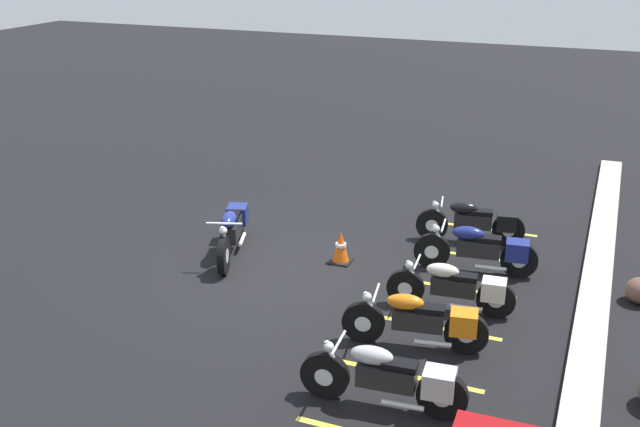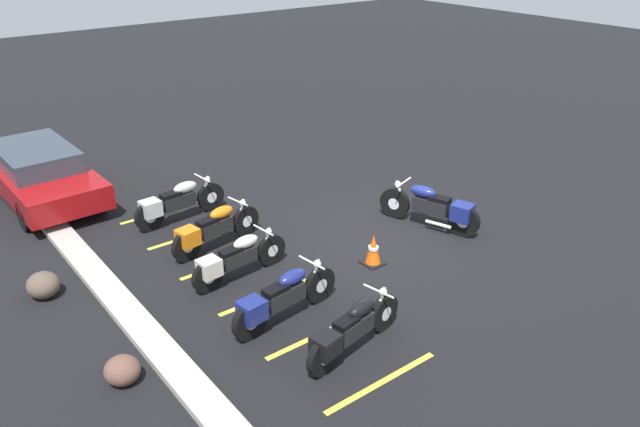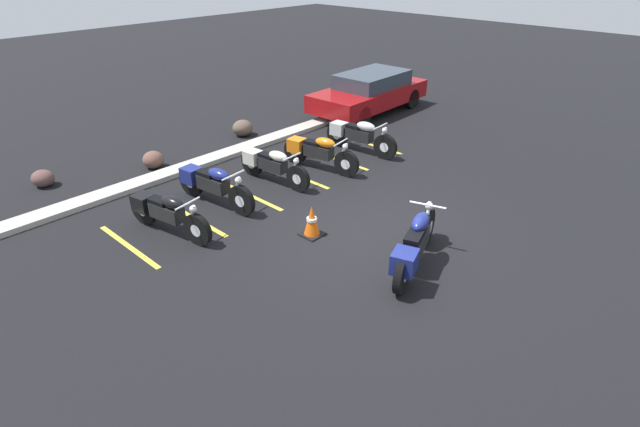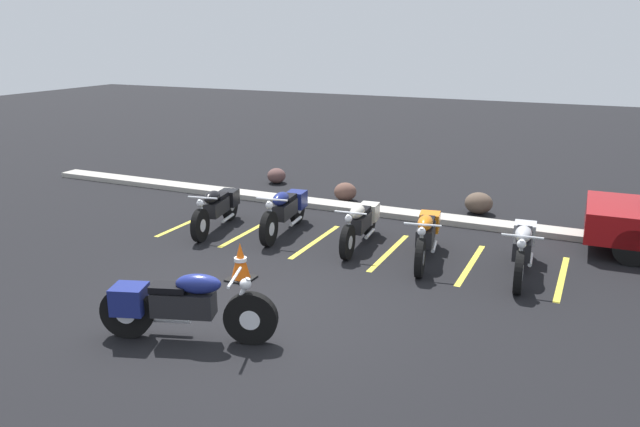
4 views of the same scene
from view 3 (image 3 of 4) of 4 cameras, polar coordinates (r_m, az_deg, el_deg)
ground at (r=9.54m, az=6.45°, el=-2.96°), size 60.00×60.00×0.00m
motorcycle_navy_featured at (r=8.56m, az=10.76°, el=-3.53°), size 2.23×1.00×0.91m
parked_bike_0 at (r=9.96m, az=-17.32°, el=0.18°), size 0.73×2.09×0.83m
parked_bike_1 at (r=10.85m, az=-12.33°, el=3.34°), size 0.66×2.19×0.86m
parked_bike_2 at (r=11.68m, az=-5.65°, el=5.60°), size 0.58×2.07×0.81m
parked_bike_3 at (r=12.35m, az=-0.40°, el=7.12°), size 0.72×2.14×0.85m
parked_bike_4 at (r=13.49m, az=4.29°, el=8.96°), size 0.62×2.20×0.86m
car_red at (r=16.89m, az=5.70°, el=13.69°), size 4.35×1.92×1.29m
concrete_curb at (r=13.13m, az=-12.95°, el=5.86°), size 18.00×0.50×0.12m
landscape_rock_0 at (r=13.15m, az=-18.52°, el=5.86°), size 0.73×0.73×0.43m
landscape_rock_1 at (r=13.15m, az=-29.11°, el=3.54°), size 0.64×0.67×0.39m
landscape_rock_2 at (r=14.87m, az=-8.83°, el=9.64°), size 0.63×0.59×0.46m
traffic_cone at (r=9.49m, az=-0.94°, el=-0.93°), size 0.40×0.40×0.62m
stall_line_0 at (r=9.93m, az=-21.03°, el=-3.51°), size 0.10×2.10×0.00m
stall_line_1 at (r=10.51m, az=-14.11°, el=-0.55°), size 0.10×2.10×0.00m
stall_line_2 at (r=11.24m, az=-8.01°, el=2.08°), size 0.10×2.10×0.00m
stall_line_3 at (r=12.11m, az=-2.70°, el=4.33°), size 0.10×2.10×0.00m
stall_line_4 at (r=13.08m, az=1.88°, el=6.24°), size 0.10×2.10×0.00m
stall_line_5 at (r=14.14m, az=5.83°, el=7.84°), size 0.10×2.10×0.00m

